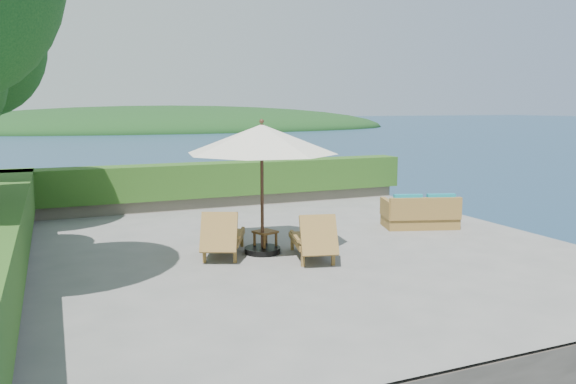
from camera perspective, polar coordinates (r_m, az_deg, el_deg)
name	(u,v)px	position (r m, az deg, el deg)	size (l,w,h in m)	color
ground	(290,248)	(12.29, 0.16, -5.67)	(12.00, 12.00, 0.00)	gray
foundation	(290,316)	(12.76, 0.16, -12.44)	(12.00, 12.00, 3.00)	#584F45
ocean	(289,377)	(13.35, 0.15, -18.25)	(600.00, 600.00, 0.00)	#153142
offshore_island	(171,129)	(153.96, -11.78, 6.26)	(126.00, 57.60, 12.60)	#133315
planter_wall_far	(219,200)	(17.43, -7.05, -0.85)	(12.00, 0.60, 0.36)	#6A6455
planter_wall_left	(2,268)	(11.36, -27.03, -6.91)	(0.60, 12.00, 0.36)	#6A6455
hedge_far	(218,179)	(17.34, -7.09, 1.33)	(12.40, 0.90, 1.00)	#1F4112
patio_umbrella	(262,140)	(11.50, -2.68, 5.27)	(3.81, 3.81, 2.80)	black
lounge_left	(223,236)	(11.58, -6.63, -4.49)	(1.36, 1.88, 1.01)	olive
lounge_right	(313,239)	(11.29, 2.58, -4.80)	(1.11, 1.85, 1.00)	olive
side_table	(265,234)	(11.93, -2.33, -4.33)	(0.53, 0.53, 0.44)	brown
wicker_loveseat	(421,214)	(14.61, 13.31, -2.19)	(2.03, 1.45, 0.90)	olive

